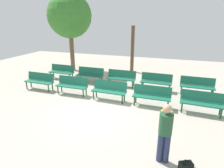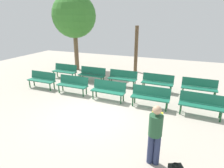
% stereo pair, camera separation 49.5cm
% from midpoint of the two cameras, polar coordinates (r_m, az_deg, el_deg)
% --- Properties ---
extents(ground_plane, '(24.46, 24.46, 0.00)m').
position_cam_midpoint_polar(ground_plane, '(7.60, -7.26, -9.15)').
color(ground_plane, '#B2A899').
extents(bench_r0_c0, '(1.61, 0.51, 0.87)m').
position_cam_midpoint_polar(bench_r0_c0, '(10.78, -22.26, 1.09)').
color(bench_r0_c0, '#19664C').
rests_on(bench_r0_c0, ground_plane).
extents(bench_r0_c1, '(1.60, 0.49, 0.87)m').
position_cam_midpoint_polar(bench_r0_c1, '(9.58, -13.36, -0.13)').
color(bench_r0_c1, '#19664C').
rests_on(bench_r0_c1, ground_plane).
extents(bench_r0_c2, '(1.61, 0.53, 0.87)m').
position_cam_midpoint_polar(bench_r0_c2, '(8.67, -2.45, -1.67)').
color(bench_r0_c2, '#19664C').
rests_on(bench_r0_c2, ground_plane).
extents(bench_r0_c3, '(1.60, 0.49, 0.87)m').
position_cam_midpoint_polar(bench_r0_c3, '(8.19, 10.27, -3.25)').
color(bench_r0_c3, '#19664C').
rests_on(bench_r0_c3, ground_plane).
extents(bench_r0_c4, '(1.62, 0.57, 0.87)m').
position_cam_midpoint_polar(bench_r0_c4, '(8.14, 23.93, -4.83)').
color(bench_r0_c4, '#19664C').
rests_on(bench_r0_c4, ground_plane).
extents(bench_r1_c0, '(1.61, 0.51, 0.87)m').
position_cam_midpoint_polar(bench_r1_c0, '(12.21, -16.06, 3.79)').
color(bench_r1_c0, '#19664C').
rests_on(bench_r1_c0, ground_plane).
extents(bench_r1_c1, '(1.60, 0.49, 0.87)m').
position_cam_midpoint_polar(bench_r1_c1, '(11.19, -7.87, 3.00)').
color(bench_r1_c1, '#19664C').
rests_on(bench_r1_c1, ground_plane).
extents(bench_r1_c2, '(1.61, 0.50, 0.87)m').
position_cam_midpoint_polar(bench_r1_c2, '(10.50, 1.48, 2.10)').
color(bench_r1_c2, '#19664C').
rests_on(bench_r1_c2, ground_plane).
extents(bench_r1_c3, '(1.61, 0.53, 0.87)m').
position_cam_midpoint_polar(bench_r1_c3, '(10.09, 11.88, 0.97)').
color(bench_r1_c3, '#19664C').
rests_on(bench_r1_c3, ground_plane).
extents(bench_r1_c4, '(1.61, 0.50, 0.87)m').
position_cam_midpoint_polar(bench_r1_c4, '(10.04, 23.08, -0.28)').
color(bench_r1_c4, '#19664C').
rests_on(bench_r1_c4, ground_plane).
extents(tree_0, '(0.24, 0.24, 3.15)m').
position_cam_midpoint_polar(tree_0, '(13.31, 5.11, 10.41)').
color(tree_0, brown).
rests_on(tree_0, ground_plane).
extents(tree_1, '(2.99, 2.99, 5.27)m').
position_cam_midpoint_polar(tree_1, '(13.89, -13.77, 19.34)').
color(tree_1, brown).
rests_on(tree_1, ground_plane).
extents(visitor_with_backpack, '(0.36, 0.54, 1.65)m').
position_cam_midpoint_polar(visitor_with_backpack, '(5.00, 12.99, -13.36)').
color(visitor_with_backpack, navy).
rests_on(visitor_with_backpack, ground_plane).
extents(handbag, '(0.37, 0.30, 0.29)m').
position_cam_midpoint_polar(handbag, '(5.30, 18.73, -22.67)').
color(handbag, black).
rests_on(handbag, ground_plane).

